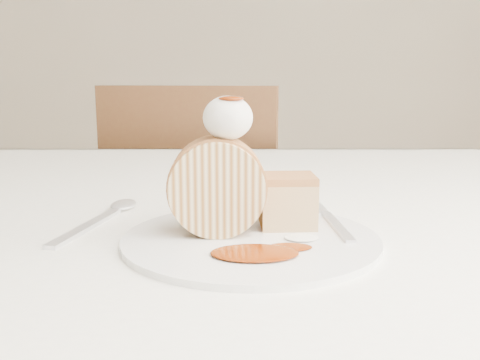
{
  "coord_description": "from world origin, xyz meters",
  "views": [
    {
      "loc": [
        -0.05,
        -0.47,
        0.9
      ],
      "look_at": [
        -0.05,
        0.01,
        0.81
      ],
      "focal_mm": 40.0,
      "sensor_mm": 36.0,
      "label": 1
    }
  ],
  "objects": [
    {
      "name": "table",
      "position": [
        0.0,
        0.2,
        0.66
      ],
      "size": [
        1.4,
        0.9,
        0.75
      ],
      "color": "white",
      "rests_on": "ground"
    },
    {
      "name": "chair_far",
      "position": [
        -0.15,
        0.84,
        0.5
      ],
      "size": [
        0.49,
        0.49,
        0.88
      ],
      "rotation": [
        0.0,
        0.0,
        2.95
      ],
      "color": "brown",
      "rests_on": "ground"
    },
    {
      "name": "plate",
      "position": [
        -0.04,
        0.0,
        0.75
      ],
      "size": [
        0.25,
        0.25,
        0.01
      ],
      "primitive_type": "cylinder",
      "rotation": [
        0.0,
        0.0,
        0.05
      ],
      "color": "white",
      "rests_on": "table"
    },
    {
      "name": "roulade_slice",
      "position": [
        -0.07,
        0.01,
        0.8
      ],
      "size": [
        0.09,
        0.05,
        0.09
      ],
      "primitive_type": "cylinder",
      "rotation": [
        1.57,
        0.0,
        0.04
      ],
      "color": "beige",
      "rests_on": "plate"
    },
    {
      "name": "cake_chunk",
      "position": [
        -0.0,
        0.04,
        0.78
      ],
      "size": [
        0.06,
        0.05,
        0.04
      ],
      "primitive_type": "cube",
      "rotation": [
        0.0,
        0.0,
        0.05
      ],
      "color": "#A7703F",
      "rests_on": "plate"
    },
    {
      "name": "whipped_cream",
      "position": [
        -0.06,
        0.01,
        0.86
      ],
      "size": [
        0.05,
        0.05,
        0.04
      ],
      "primitive_type": "ellipsoid",
      "color": "white",
      "rests_on": "roulade_slice"
    },
    {
      "name": "caramel_drizzle",
      "position": [
        -0.05,
        0.01,
        0.89
      ],
      "size": [
        0.02,
        0.02,
        0.01
      ],
      "primitive_type": "ellipsoid",
      "color": "#722404",
      "rests_on": "whipped_cream"
    },
    {
      "name": "caramel_pool",
      "position": [
        -0.04,
        -0.05,
        0.76
      ],
      "size": [
        0.08,
        0.05,
        0.0
      ],
      "primitive_type": null,
      "rotation": [
        0.0,
        0.0,
        0.05
      ],
      "color": "#722404",
      "rests_on": "plate"
    },
    {
      "name": "fork",
      "position": [
        0.05,
        0.03,
        0.76
      ],
      "size": [
        0.03,
        0.14,
        0.0
      ],
      "primitive_type": "cube",
      "rotation": [
        0.0,
        0.0,
        0.06
      ],
      "color": "silver",
      "rests_on": "plate"
    },
    {
      "name": "spoon",
      "position": [
        -0.2,
        0.05,
        0.75
      ],
      "size": [
        0.06,
        0.17,
        0.0
      ],
      "primitive_type": "cube",
      "rotation": [
        0.0,
        0.0,
        -0.22
      ],
      "color": "silver",
      "rests_on": "table"
    }
  ]
}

